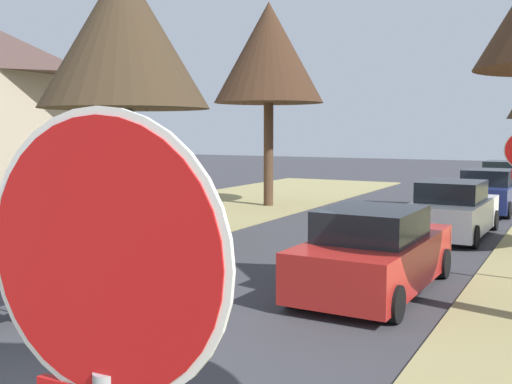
% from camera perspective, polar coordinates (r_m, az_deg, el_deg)
% --- Properties ---
extents(street_tree_left_mid_a, '(4.54, 4.54, 7.38)m').
position_cam_1_polar(street_tree_left_mid_a, '(16.86, -12.39, 14.13)').
color(street_tree_left_mid_a, '#4C3E2C').
rests_on(street_tree_left_mid_a, grass_verge_left).
extents(street_tree_left_mid_b, '(4.23, 4.23, 7.82)m').
position_cam_1_polar(street_tree_left_mid_b, '(23.75, 1.20, 12.93)').
color(street_tree_left_mid_b, '#4D3525').
rests_on(street_tree_left_mid_b, grass_verge_left).
extents(parked_sedan_red, '(2.03, 4.44, 1.57)m').
position_cam_1_polar(parked_sedan_red, '(11.36, 11.10, -5.68)').
color(parked_sedan_red, red).
rests_on(parked_sedan_red, ground).
extents(parked_sedan_white, '(2.03, 4.44, 1.57)m').
position_cam_1_polar(parked_sedan_white, '(17.90, 18.06, -1.69)').
color(parked_sedan_white, white).
rests_on(parked_sedan_white, ground).
extents(parked_sedan_navy, '(2.03, 4.44, 1.57)m').
position_cam_1_polar(parked_sedan_navy, '(23.72, 21.08, -0.02)').
color(parked_sedan_navy, navy).
rests_on(parked_sedan_navy, ground).
extents(parked_sedan_green, '(2.03, 4.44, 1.57)m').
position_cam_1_polar(parked_sedan_green, '(30.63, 22.35, 1.15)').
color(parked_sedan_green, '#28663D').
rests_on(parked_sedan_green, ground).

